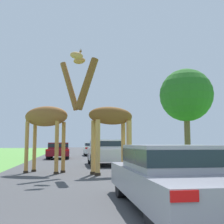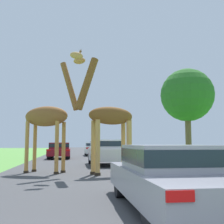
% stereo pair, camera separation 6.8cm
% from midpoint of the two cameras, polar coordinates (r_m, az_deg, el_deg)
% --- Properties ---
extents(road, '(7.14, 120.00, 0.00)m').
position_cam_midpoint_polar(road, '(31.83, -7.18, -8.67)').
color(road, '#424244').
rests_on(road, ground).
extents(giraffe_near_road, '(2.90, 1.27, 5.26)m').
position_cam_midpoint_polar(giraffe_near_road, '(12.04, -0.88, -1.10)').
color(giraffe_near_road, tan).
rests_on(giraffe_near_road, ground).
extents(giraffe_companion, '(2.87, 1.70, 5.26)m').
position_cam_midpoint_polar(giraffe_companion, '(12.95, -12.64, -1.10)').
color(giraffe_companion, '#B77F3D').
rests_on(giraffe_companion, ground).
extents(car_lead_maroon, '(1.89, 4.71, 1.26)m').
position_cam_midpoint_polar(car_lead_maroon, '(5.86, 12.61, -12.32)').
color(car_lead_maroon, gray).
rests_on(car_lead_maroon, ground).
extents(car_queue_right, '(1.76, 4.28, 1.38)m').
position_cam_midpoint_polar(car_queue_right, '(30.25, -3.74, -7.44)').
color(car_queue_right, silver).
rests_on(car_queue_right, ground).
extents(car_queue_left, '(1.84, 4.09, 1.36)m').
position_cam_midpoint_polar(car_queue_left, '(24.72, -10.57, -7.60)').
color(car_queue_left, maroon).
rests_on(car_queue_left, ground).
extents(car_far_ahead, '(1.96, 3.95, 1.51)m').
position_cam_midpoint_polar(car_far_ahead, '(16.97, -1.10, -8.05)').
color(car_far_ahead, silver).
rests_on(car_far_ahead, ground).
extents(tree_left_edge, '(5.26, 5.26, 8.72)m').
position_cam_midpoint_polar(tree_left_edge, '(28.98, 15.09, 3.27)').
color(tree_left_edge, brown).
rests_on(tree_left_edge, ground).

